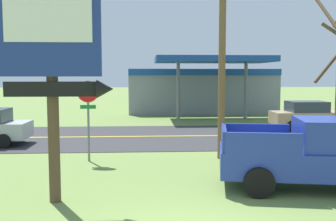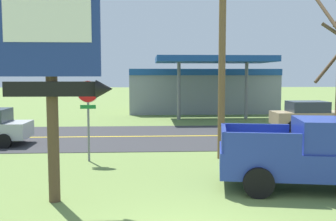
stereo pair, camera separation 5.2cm
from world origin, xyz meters
The scene contains 8 objects.
road_asphalt centered at (0.00, 13.00, 0.01)m, with size 140.00×8.00×0.02m, color #333335.
road_centre_line centered at (0.00, 13.00, 0.02)m, with size 126.00×0.20×0.01m, color gold.
motel_sign centered at (-3.06, 2.81, 3.76)m, with size 2.71×0.54×5.78m.
stop_sign centered at (-2.92, 7.45, 2.03)m, with size 0.80×0.08×2.95m.
utility_pole centered at (1.98, 7.68, 4.26)m, with size 1.60×0.26×8.01m.
gas_station centered at (3.87, 26.23, 1.94)m, with size 12.00×11.50×4.40m.
pickup_blue_parked_on_lawn centered at (3.87, 3.59, 0.96)m, with size 5.47×2.93×1.96m.
car_tan_far_lane centered at (8.48, 15.00, 0.83)m, with size 4.20×2.00×1.64m.
Camera 2 is at (-0.83, -6.72, 3.16)m, focal length 41.77 mm.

